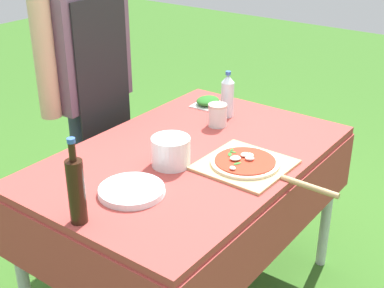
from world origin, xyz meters
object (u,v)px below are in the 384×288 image
(prep_table, at_px, (190,172))
(herb_container, at_px, (208,101))
(mixing_tub, at_px, (171,152))
(oil_bottle, at_px, (76,190))
(plate_stack, at_px, (132,191))
(person_cook, at_px, (88,72))
(sauce_jar, at_px, (217,116))
(water_bottle, at_px, (228,95))
(pizza_on_peel, at_px, (248,164))

(prep_table, xyz_separation_m, herb_container, (0.53, 0.27, 0.12))
(herb_container, height_order, mixing_tub, mixing_tub)
(oil_bottle, xyz_separation_m, mixing_tub, (0.52, 0.01, -0.07))
(oil_bottle, xyz_separation_m, plate_stack, (0.25, -0.02, -0.12))
(person_cook, distance_m, mixing_tub, 0.79)
(person_cook, relative_size, sauce_jar, 15.32)
(prep_table, height_order, sauce_jar, sauce_jar)
(prep_table, bearing_deg, sauce_jar, 13.05)
(person_cook, bearing_deg, plate_stack, 52.10)
(oil_bottle, height_order, herb_container, oil_bottle)
(mixing_tub, bearing_deg, plate_stack, -174.45)
(water_bottle, xyz_separation_m, herb_container, (0.07, 0.17, -0.09))
(pizza_on_peel, xyz_separation_m, water_bottle, (0.42, 0.38, 0.10))
(person_cook, xyz_separation_m, pizza_on_peel, (-0.07, -1.01, -0.19))
(prep_table, xyz_separation_m, mixing_tub, (-0.13, -0.00, 0.16))
(herb_container, xyz_separation_m, sauce_jar, (-0.20, -0.20, 0.03))
(sauce_jar, bearing_deg, person_cook, 108.06)
(prep_table, height_order, herb_container, herb_container)
(mixing_tub, bearing_deg, pizza_on_peel, -57.45)
(pizza_on_peel, xyz_separation_m, sauce_jar, (0.29, 0.35, 0.04))
(person_cook, height_order, pizza_on_peel, person_cook)
(person_cook, distance_m, water_bottle, 0.72)
(mixing_tub, bearing_deg, herb_container, 22.53)
(person_cook, height_order, water_bottle, person_cook)
(water_bottle, distance_m, mixing_tub, 0.60)
(water_bottle, distance_m, plate_stack, 0.88)
(person_cook, xyz_separation_m, sauce_jar, (0.21, -0.66, -0.15))
(mixing_tub, bearing_deg, prep_table, 0.13)
(herb_container, relative_size, plate_stack, 0.67)
(water_bottle, xyz_separation_m, sauce_jar, (-0.13, -0.03, -0.06))
(prep_table, xyz_separation_m, person_cook, (0.11, 0.74, 0.30))
(plate_stack, bearing_deg, oil_bottle, 176.00)
(plate_stack, bearing_deg, herb_container, 17.82)
(oil_bottle, bearing_deg, plate_stack, -4.00)
(prep_table, distance_m, oil_bottle, 0.69)
(oil_bottle, distance_m, herb_container, 1.22)
(prep_table, bearing_deg, pizza_on_peel, -81.36)
(person_cook, height_order, mixing_tub, person_cook)
(herb_container, relative_size, sauce_jar, 1.54)
(pizza_on_peel, relative_size, plate_stack, 2.31)
(mixing_tub, distance_m, sauce_jar, 0.47)
(prep_table, distance_m, water_bottle, 0.52)
(prep_table, relative_size, water_bottle, 6.03)
(plate_stack, xyz_separation_m, sauce_jar, (0.73, 0.10, 0.04))
(oil_bottle, bearing_deg, herb_container, 13.43)
(herb_container, bearing_deg, pizza_on_peel, -131.77)
(water_bottle, bearing_deg, oil_bottle, -174.09)
(oil_bottle, relative_size, sauce_jar, 2.86)
(pizza_on_peel, distance_m, plate_stack, 0.51)
(oil_bottle, bearing_deg, prep_table, 0.83)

